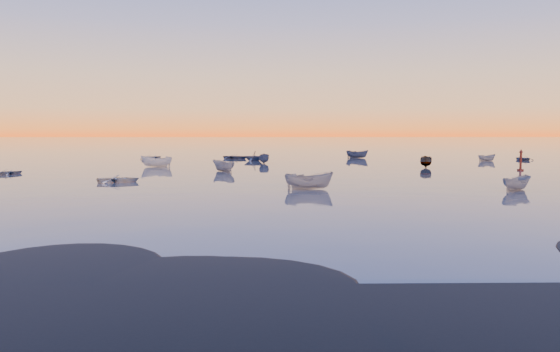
{
  "coord_description": "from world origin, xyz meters",
  "views": [
    {
      "loc": [
        0.27,
        -20.62,
        5.12
      ],
      "look_at": [
        1.22,
        28.0,
        1.03
      ],
      "focal_mm": 35.0,
      "sensor_mm": 36.0,
      "label": 1
    }
  ],
  "objects": [
    {
      "name": "boat_near_center",
      "position": [
        3.7,
        26.6,
        0.0
      ],
      "size": [
        1.97,
        4.34,
        1.48
      ],
      "primitive_type": "imported",
      "rotation": [
        0.0,
        0.0,
        1.53
      ],
      "color": "gray",
      "rests_on": "ground"
    },
    {
      "name": "mud_lobes",
      "position": [
        0.0,
        -1.0,
        0.01
      ],
      "size": [
        140.0,
        6.0,
        0.07
      ],
      "primitive_type": null,
      "color": "black",
      "rests_on": "ground"
    },
    {
      "name": "moored_fleet",
      "position": [
        0.0,
        53.0,
        0.0
      ],
      "size": [
        124.0,
        58.0,
        1.2
      ],
      "primitive_type": null,
      "color": "silver",
      "rests_on": "ground"
    },
    {
      "name": "ground",
      "position": [
        0.0,
        100.0,
        0.0
      ],
      "size": [
        600.0,
        600.0,
        0.0
      ],
      "primitive_type": "plane",
      "color": "#6E635C",
      "rests_on": "ground"
    },
    {
      "name": "channel_marker",
      "position": [
        32.25,
        47.98,
        1.11
      ],
      "size": [
        0.79,
        0.79,
        2.82
      ],
      "color": "#3E120D",
      "rests_on": "ground"
    }
  ]
}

